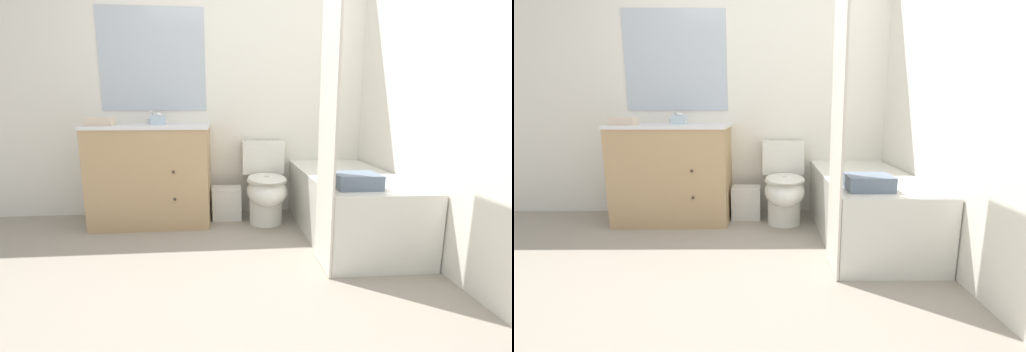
{
  "view_description": "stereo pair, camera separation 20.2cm",
  "coord_description": "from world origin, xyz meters",
  "views": [
    {
      "loc": [
        -0.09,
        -1.8,
        1.04
      ],
      "look_at": [
        0.13,
        0.72,
        0.54
      ],
      "focal_mm": 24.0,
      "sensor_mm": 36.0,
      "label": 1
    },
    {
      "loc": [
        0.11,
        -1.81,
        1.04
      ],
      "look_at": [
        0.13,
        0.72,
        0.54
      ],
      "focal_mm": 24.0,
      "sensor_mm": 36.0,
      "label": 2
    }
  ],
  "objects": [
    {
      "name": "hand_towel_folded",
      "position": [
        -1.13,
        1.17,
        0.93
      ],
      "size": [
        0.21,
        0.14,
        0.07
      ],
      "color": "beige",
      "rests_on": "vanity_cabinet"
    },
    {
      "name": "bathtub",
      "position": [
        0.91,
        0.85,
        0.26
      ],
      "size": [
        0.71,
        1.48,
        0.52
      ],
      "color": "silver",
      "rests_on": "ground_plane"
    },
    {
      "name": "vanity_cabinet",
      "position": [
        -0.75,
        1.32,
        0.46
      ],
      "size": [
        1.04,
        0.59,
        0.9
      ],
      "color": "tan",
      "rests_on": "ground_plane"
    },
    {
      "name": "tissue_box",
      "position": [
        -0.68,
        1.33,
        0.94
      ],
      "size": [
        0.12,
        0.12,
        0.1
      ],
      "color": "silver",
      "rests_on": "vanity_cabinet"
    },
    {
      "name": "toilet",
      "position": [
        0.27,
        1.22,
        0.34
      ],
      "size": [
        0.4,
        0.7,
        0.73
      ],
      "color": "silver",
      "rests_on": "ground_plane"
    },
    {
      "name": "shower_curtain",
      "position": [
        0.54,
        0.28,
        0.97
      ],
      "size": [
        0.01,
        0.35,
        1.93
      ],
      "color": "silver",
      "rests_on": "ground_plane"
    },
    {
      "name": "wall_back",
      "position": [
        -0.01,
        1.62,
        1.25
      ],
      "size": [
        8.0,
        0.06,
        2.5
      ],
      "color": "white",
      "rests_on": "ground_plane"
    },
    {
      "name": "ground_plane",
      "position": [
        0.0,
        0.0,
        0.0
      ],
      "size": [
        14.0,
        14.0,
        0.0
      ],
      "primitive_type": "plane",
      "color": "gray"
    },
    {
      "name": "wall_right",
      "position": [
        1.3,
        0.8,
        1.25
      ],
      "size": [
        0.05,
        2.59,
        2.5
      ],
      "color": "white",
      "rests_on": "ground_plane"
    },
    {
      "name": "wastebasket",
      "position": [
        -0.09,
        1.37,
        0.15
      ],
      "size": [
        0.27,
        0.23,
        0.3
      ],
      "color": "silver",
      "rests_on": "ground_plane"
    },
    {
      "name": "sink_faucet",
      "position": [
        -0.75,
        1.51,
        0.93
      ],
      "size": [
        0.14,
        0.12,
        0.12
      ],
      "color": "silver",
      "rests_on": "vanity_cabinet"
    },
    {
      "name": "bath_towel_folded",
      "position": [
        0.77,
        0.35,
        0.57
      ],
      "size": [
        0.29,
        0.24,
        0.1
      ],
      "color": "slate",
      "rests_on": "bathtub"
    }
  ]
}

